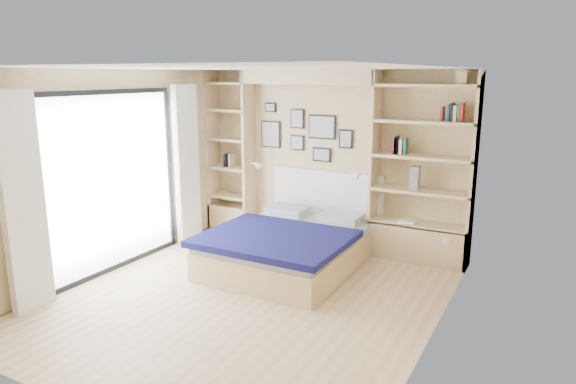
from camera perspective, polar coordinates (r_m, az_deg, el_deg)
The scene contains 8 objects.
ground at distance 5.87m, azimuth -4.37°, elevation -11.61°, with size 4.50×4.50×0.00m, color #D8B286.
room_shell at distance 6.98m, azimuth -0.45°, elevation 1.72°, with size 4.50×4.50×4.50m.
bed at distance 6.65m, azimuth 0.13°, elevation -5.99°, with size 1.74×2.26×1.07m.
photo_gallery at distance 7.54m, azimuth 1.69°, elevation 6.62°, with size 1.48×0.02×0.82m.
reading_lamps at distance 7.35m, azimuth 1.94°, elevation 2.48°, with size 1.92×0.12×0.15m.
shelf_decor at distance 6.83m, azimuth 12.94°, elevation 6.37°, with size 3.59×0.23×2.03m.
deck at distance 8.27m, azimuth -25.97°, elevation -5.53°, with size 3.20×4.00×0.05m, color #695D4D.
deck_chair at distance 8.63m, azimuth -20.30°, elevation -1.93°, with size 0.63×0.81×0.71m.
Camera 1 is at (2.92, -4.47, 2.44)m, focal length 32.00 mm.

